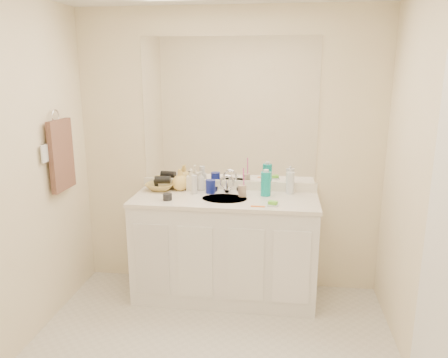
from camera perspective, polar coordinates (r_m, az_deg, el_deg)
wall_back at (r=3.76m, az=0.65°, el=3.42°), size 2.60×0.02×2.40m
wall_front at (r=1.35m, az=-13.42°, el=-17.57°), size 2.60×0.02×2.40m
wall_right at (r=2.61m, az=26.44°, el=-2.92°), size 0.02×2.60×2.40m
vanity_cabinet at (r=3.72m, az=0.10°, el=-9.18°), size 1.50×0.55×0.85m
countertop at (r=3.57m, az=0.11°, el=-2.68°), size 1.52×0.57×0.03m
backsplash at (r=3.80m, az=0.61°, el=-0.76°), size 1.52×0.03×0.08m
sink_basin at (r=3.55m, az=0.06°, el=-2.73°), size 0.37×0.37×0.02m
faucet at (r=3.70m, az=0.43°, el=-0.94°), size 0.02×0.02×0.11m
mirror at (r=3.70m, az=0.66°, el=8.89°), size 1.48×0.01×1.20m
blue_mug at (r=3.69m, az=-1.76°, el=-0.98°), size 0.09×0.09×0.11m
tan_cup at (r=3.60m, az=2.42°, el=-1.54°), size 0.08×0.08×0.09m
toothbrush at (r=3.57m, az=2.59°, el=0.04°), size 0.02×0.04×0.18m
mouthwash_bottle at (r=3.62m, az=5.48°, el=-0.63°), size 0.09×0.09×0.20m
clear_pump_bottle at (r=3.70m, az=8.64°, el=-0.51°), size 0.07×0.07×0.18m
soap_dish at (r=3.38m, az=6.39°, el=-3.39°), size 0.10×0.08×0.01m
green_soap at (r=3.38m, az=6.40°, el=-3.08°), size 0.08×0.07×0.02m
orange_comb at (r=3.35m, az=4.45°, el=-3.58°), size 0.11×0.02×0.00m
dark_jar at (r=3.53m, az=-7.40°, el=-2.33°), size 0.07×0.07×0.05m
extra_white_bottle at (r=3.67m, az=-3.88°, el=-0.74°), size 0.06×0.06×0.16m
soap_bottle_white at (r=3.77m, az=-3.03°, el=-0.23°), size 0.07×0.07×0.17m
soap_bottle_cream at (r=3.78m, az=-4.29°, el=-0.07°), size 0.09×0.10×0.19m
soap_bottle_yellow at (r=3.79m, az=-5.75°, el=-0.08°), size 0.18×0.18×0.18m
wicker_basket at (r=3.83m, az=-8.27°, el=-0.95°), size 0.28×0.28×0.06m
hair_dryer at (r=3.81m, az=-8.01°, el=-0.10°), size 0.14×0.08×0.07m
towel_ring at (r=3.59m, az=-21.16°, el=7.63°), size 0.01×0.11×0.11m
hand_towel at (r=3.62m, az=-20.46°, el=2.93°), size 0.04×0.32×0.55m
switch_plate at (r=3.45m, az=-22.38°, el=3.09°), size 0.01×0.08×0.13m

